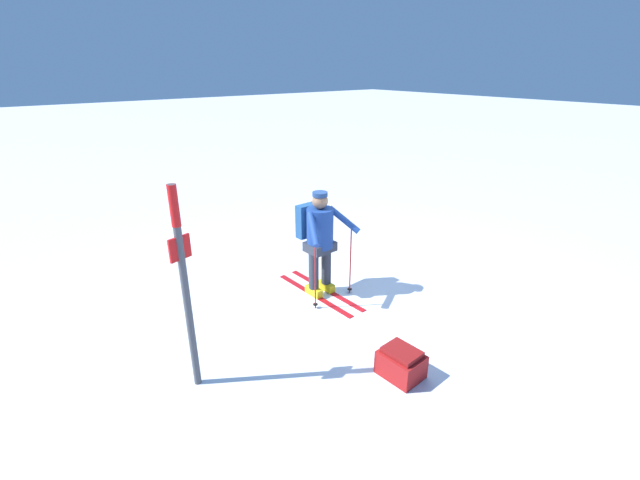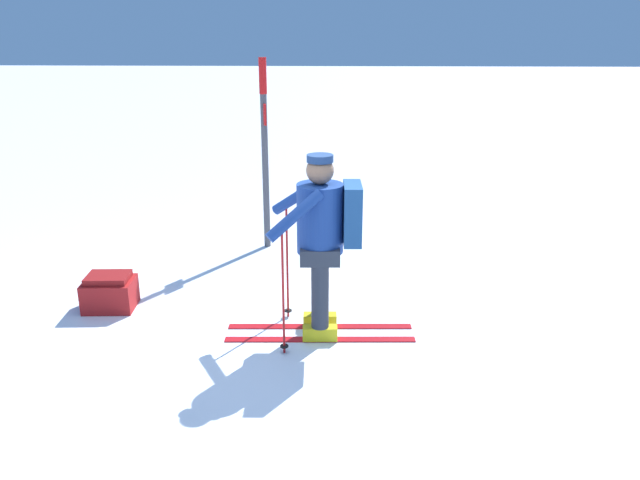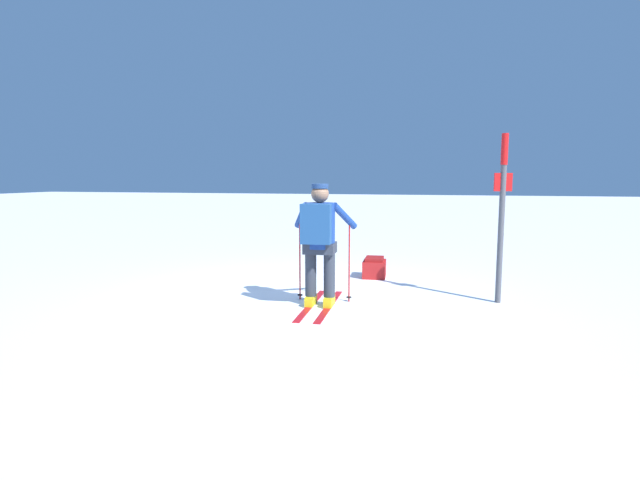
# 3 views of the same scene
# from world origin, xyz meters

# --- Properties ---
(ground_plane) EXTENTS (80.00, 80.00, 0.00)m
(ground_plane) POSITION_xyz_m (0.00, 0.00, 0.00)
(ground_plane) COLOR white
(skier) EXTENTS (0.90, 1.67, 1.61)m
(skier) POSITION_xyz_m (-0.42, 0.47, 0.94)
(skier) COLOR red
(skier) RESTS_ON ground_plane
(dropped_backpack) EXTENTS (0.40, 0.49, 0.35)m
(dropped_backpack) POSITION_xyz_m (-0.87, -1.61, 0.16)
(dropped_backpack) COLOR maroon
(dropped_backpack) RESTS_ON ground_plane
(trail_marker) EXTENTS (0.24, 0.09, 2.27)m
(trail_marker) POSITION_xyz_m (-2.73, -0.31, 1.34)
(trail_marker) COLOR #4C4C51
(trail_marker) RESTS_ON ground_plane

